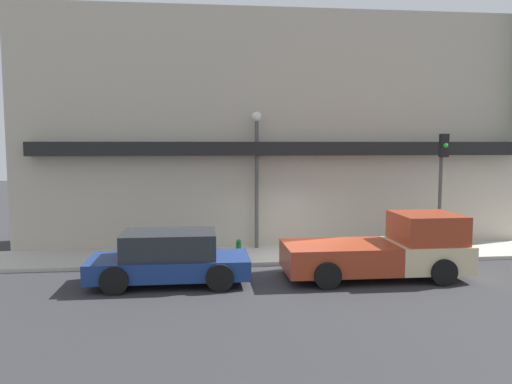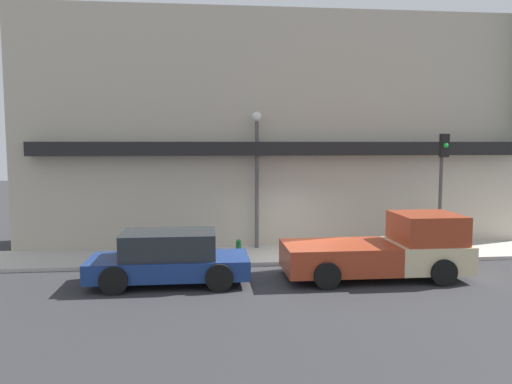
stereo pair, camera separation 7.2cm
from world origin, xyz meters
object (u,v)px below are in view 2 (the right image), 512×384
at_px(parked_car, 169,258).
at_px(fire_hydrant, 239,248).
at_px(pickup_truck, 386,250).
at_px(street_lamp, 257,162).
at_px(traffic_light, 442,173).

bearing_deg(parked_car, fire_hydrant, 49.25).
xyz_separation_m(pickup_truck, parked_car, (-6.39, -0.00, -0.10)).
bearing_deg(fire_hydrant, street_lamp, 62.99).
relative_size(parked_car, traffic_light, 1.07).
distance_m(parked_car, street_lamp, 5.61).
bearing_deg(traffic_light, pickup_truck, -139.94).
relative_size(pickup_truck, traffic_light, 1.28).
bearing_deg(pickup_truck, street_lamp, 128.53).
relative_size(fire_hydrant, street_lamp, 0.13).
bearing_deg(parked_car, traffic_light, 14.50).
bearing_deg(fire_hydrant, pickup_truck, -30.57).
distance_m(fire_hydrant, street_lamp, 3.34).
distance_m(parked_car, fire_hydrant, 3.31).
relative_size(pickup_truck, parked_car, 1.20).
relative_size(parked_car, fire_hydrant, 7.17).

